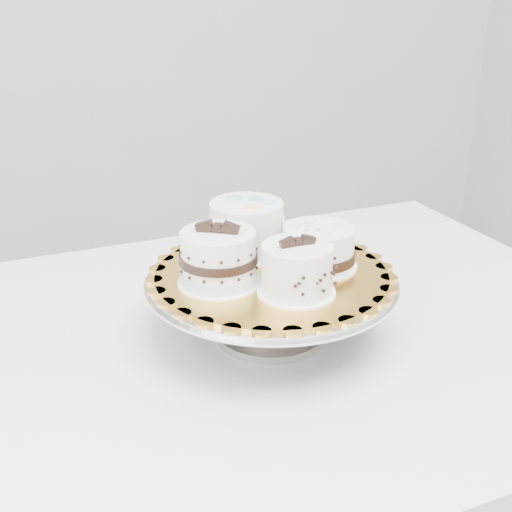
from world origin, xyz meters
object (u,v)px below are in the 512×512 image
object	(u,v)px
cake_banded	(218,260)
cake_ribbon	(319,248)
cake_stand	(271,294)
cake_swirl	(297,270)
table	(235,375)
cake_dots	(247,228)
cake_board	(271,274)

from	to	relation	value
cake_banded	cake_ribbon	bearing A→B (deg)	34.08
cake_stand	cake_ribbon	bearing A→B (deg)	-1.98
cake_banded	cake_swirl	bearing A→B (deg)	-4.37
table	cake_dots	size ratio (longest dim) A/B	9.71
cake_board	cake_swirl	xyz separation A→B (m)	(0.01, -0.07, 0.03)
cake_stand	cake_swirl	bearing A→B (deg)	-84.62
cake_banded	cake_dots	size ratio (longest dim) A/B	1.07
table	cake_stand	size ratio (longest dim) A/B	3.54
cake_stand	cake_ribbon	distance (m)	0.10
table	cake_banded	world-z (taller)	cake_banded
cake_dots	cake_ribbon	xyz separation A→B (m)	(0.08, -0.08, -0.01)
cake_dots	cake_banded	bearing A→B (deg)	-130.30
cake_board	cake_banded	world-z (taller)	cake_banded
cake_board	cake_swirl	size ratio (longest dim) A/B	3.16
cake_dots	cake_swirl	bearing A→B (deg)	-84.88
cake_banded	cake_dots	world-z (taller)	cake_banded
cake_swirl	cake_dots	xyz separation A→B (m)	(-0.02, 0.15, 0.01)
cake_stand	cake_banded	distance (m)	0.11
cake_swirl	cake_banded	xyz separation A→B (m)	(-0.09, 0.07, 0.00)
cake_dots	cake_ribbon	bearing A→B (deg)	-46.06
cake_ribbon	cake_swirl	bearing A→B (deg)	-110.91
table	cake_swirl	world-z (taller)	cake_swirl
table	cake_banded	size ratio (longest dim) A/B	9.09
cake_banded	cake_dots	xyz separation A→B (m)	(0.07, 0.09, 0.01)
table	cake_dots	xyz separation A→B (m)	(0.04, 0.06, 0.22)
cake_ribbon	cake_banded	bearing A→B (deg)	-155.90
cake_ribbon	cake_board	bearing A→B (deg)	-159.63
cake_stand	cake_dots	world-z (taller)	cake_dots
table	cake_swirl	xyz separation A→B (m)	(0.06, -0.09, 0.21)
cake_stand	cake_swirl	world-z (taller)	cake_swirl
cake_banded	cake_dots	distance (m)	0.11
cake_board	cake_dots	xyz separation A→B (m)	(-0.01, 0.08, 0.04)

